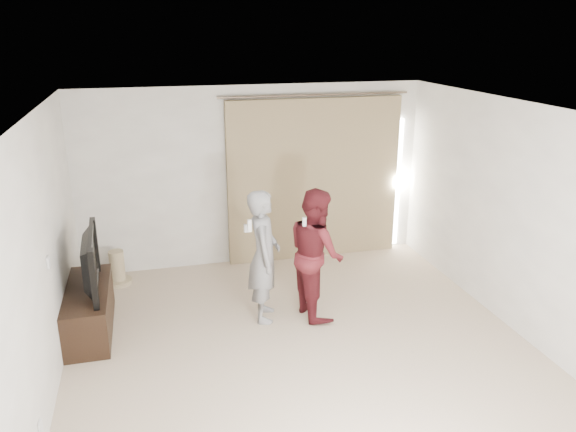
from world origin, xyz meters
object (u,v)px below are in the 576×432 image
Objects in this scene: tv_console at (89,310)px; person_woman at (316,253)px; tv at (83,262)px; person_man at (264,256)px.

tv_console is 2.71m from person_woman.
person_woman is (2.65, -0.24, -0.07)m from tv.
tv is 2.66m from person_woman.
tv_console is 2.10m from person_man.
tv is 0.73× the size of person_woman.
person_man is (2.02, -0.19, -0.06)m from tv.
person_woman is at bearing -97.67° from tv.
tv_console is 0.60m from tv.
person_man is at bearing -98.03° from tv.
person_woman is (2.65, -0.24, 0.53)m from tv_console.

